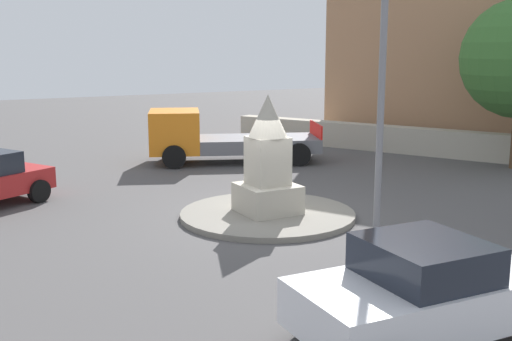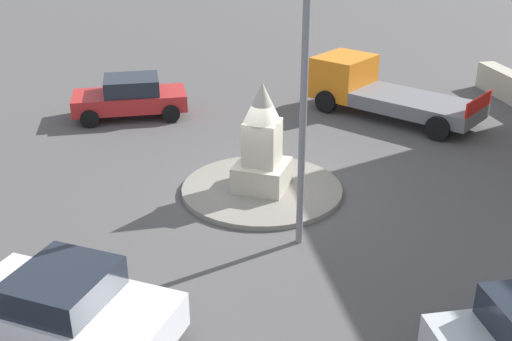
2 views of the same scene
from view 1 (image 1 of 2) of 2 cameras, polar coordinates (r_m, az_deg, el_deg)
name	(u,v)px [view 1 (image 1 of 2)]	position (r m, az deg, el deg)	size (l,w,h in m)	color
ground_plane	(268,217)	(16.16, 1.04, -4.21)	(80.00, 80.00, 0.00)	#4F4C4C
traffic_island	(268,215)	(16.14, 1.04, -3.97)	(4.42, 4.42, 0.14)	gray
monument	(268,163)	(15.85, 1.06, 0.72)	(1.37, 1.37, 2.97)	#B2AA99
streetlamp	(384,17)	(14.63, 11.42, 13.35)	(3.05, 0.28, 8.20)	slate
car_white_approaching	(424,292)	(9.69, 14.79, -10.46)	(3.93, 2.19, 1.56)	silver
truck_orange_far_side	(215,138)	(23.55, -3.73, 2.94)	(6.55, 4.32, 1.95)	orange
stone_boundary_wall	(418,141)	(26.10, 14.35, 2.56)	(16.69, 0.70, 1.05)	#B2AA99
corner_building	(467,37)	(31.54, 18.34, 11.29)	(9.96, 8.94, 9.28)	#A87A56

